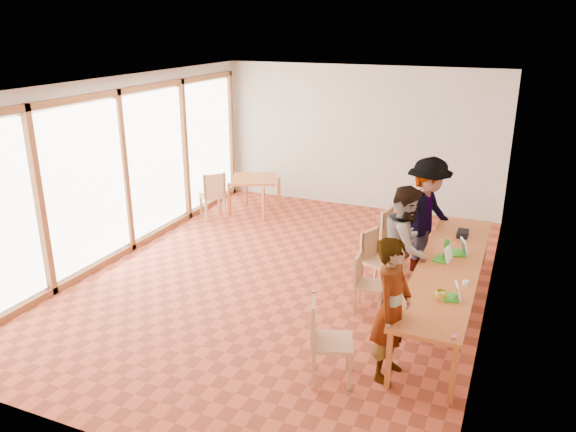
% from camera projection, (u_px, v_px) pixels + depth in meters
% --- Properties ---
extents(ground, '(8.00, 8.00, 0.00)m').
position_uv_depth(ground, '(284.00, 278.00, 8.86)').
color(ground, '#B0452A').
rests_on(ground, ground).
extents(wall_back, '(6.00, 0.10, 3.00)m').
position_uv_depth(wall_back, '(359.00, 138.00, 11.85)').
color(wall_back, beige).
rests_on(wall_back, ground).
extents(wall_front, '(6.00, 0.10, 3.00)m').
position_uv_depth(wall_front, '(102.00, 304.00, 4.90)').
color(wall_front, beige).
rests_on(wall_front, ground).
extents(wall_right, '(0.10, 8.00, 3.00)m').
position_uv_depth(wall_right, '(497.00, 212.00, 7.26)').
color(wall_right, beige).
rests_on(wall_right, ground).
extents(window_wall, '(0.10, 8.00, 3.00)m').
position_uv_depth(window_wall, '(124.00, 167.00, 9.47)').
color(window_wall, white).
rests_on(window_wall, ground).
extents(ceiling, '(6.00, 8.00, 0.04)m').
position_uv_depth(ceiling, '(284.00, 82.00, 7.87)').
color(ceiling, white).
rests_on(ceiling, wall_back).
extents(communal_table, '(0.80, 4.00, 0.75)m').
position_uv_depth(communal_table, '(449.00, 267.00, 7.54)').
color(communal_table, '#C76B2C').
rests_on(communal_table, ground).
extents(side_table, '(0.90, 0.90, 0.75)m').
position_uv_depth(side_table, '(254.00, 182.00, 11.69)').
color(side_table, '#C76B2C').
rests_on(side_table, ground).
extents(chair_near, '(0.59, 0.59, 0.53)m').
position_uv_depth(chair_near, '(322.00, 331.00, 6.18)').
color(chair_near, tan).
rests_on(chair_near, ground).
extents(chair_mid, '(0.42, 0.42, 0.44)m').
position_uv_depth(chair_mid, '(364.00, 277.00, 7.71)').
color(chair_mid, tan).
rests_on(chair_mid, ground).
extents(chair_far, '(0.54, 0.54, 0.47)m').
position_uv_depth(chair_far, '(374.00, 253.00, 8.42)').
color(chair_far, tan).
rests_on(chair_far, ground).
extents(chair_empty, '(0.52, 0.52, 0.53)m').
position_uv_depth(chair_empty, '(392.00, 233.00, 9.05)').
color(chair_empty, tan).
rests_on(chair_empty, ground).
extents(chair_spare, '(0.65, 0.65, 0.52)m').
position_uv_depth(chair_spare, '(213.00, 191.00, 11.29)').
color(chair_spare, tan).
rests_on(chair_spare, ground).
extents(person_near, '(0.48, 0.66, 1.68)m').
position_uv_depth(person_near, '(392.00, 309.00, 6.17)').
color(person_near, gray).
rests_on(person_near, ground).
extents(person_mid, '(0.70, 0.88, 1.74)m').
position_uv_depth(person_mid, '(406.00, 246.00, 7.80)').
color(person_mid, gray).
rests_on(person_mid, ground).
extents(person_far, '(1.09, 1.38, 1.88)m').
position_uv_depth(person_far, '(427.00, 216.00, 8.81)').
color(person_far, gray).
rests_on(person_far, ground).
extents(laptop_near, '(0.24, 0.26, 0.19)m').
position_uv_depth(laptop_near, '(454.00, 295.00, 6.58)').
color(laptop_near, green).
rests_on(laptop_near, communal_table).
extents(laptop_mid, '(0.25, 0.28, 0.21)m').
position_uv_depth(laptop_mid, '(445.00, 256.00, 7.62)').
color(laptop_mid, green).
rests_on(laptop_mid, communal_table).
extents(laptop_far, '(0.30, 0.31, 0.21)m').
position_uv_depth(laptop_far, '(461.00, 250.00, 7.84)').
color(laptop_far, green).
rests_on(laptop_far, communal_table).
extents(yellow_mug, '(0.16, 0.16, 0.11)m').
position_uv_depth(yellow_mug, '(441.00, 295.00, 6.56)').
color(yellow_mug, gold).
rests_on(yellow_mug, communal_table).
extents(green_bottle, '(0.07, 0.07, 0.28)m').
position_uv_depth(green_bottle, '(446.00, 249.00, 7.65)').
color(green_bottle, '#148319').
rests_on(green_bottle, communal_table).
extents(clear_glass, '(0.07, 0.07, 0.09)m').
position_uv_depth(clear_glass, '(443.00, 296.00, 6.55)').
color(clear_glass, silver).
rests_on(clear_glass, communal_table).
extents(condiment_cup, '(0.08, 0.08, 0.06)m').
position_uv_depth(condiment_cup, '(466.00, 283.00, 6.91)').
color(condiment_cup, white).
rests_on(condiment_cup, communal_table).
extents(pink_phone, '(0.05, 0.10, 0.01)m').
position_uv_depth(pink_phone, '(454.00, 336.00, 5.79)').
color(pink_phone, '#DE4D60').
rests_on(pink_phone, communal_table).
extents(black_pouch, '(0.16, 0.26, 0.09)m').
position_uv_depth(black_pouch, '(463.00, 234.00, 8.48)').
color(black_pouch, black).
rests_on(black_pouch, communal_table).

